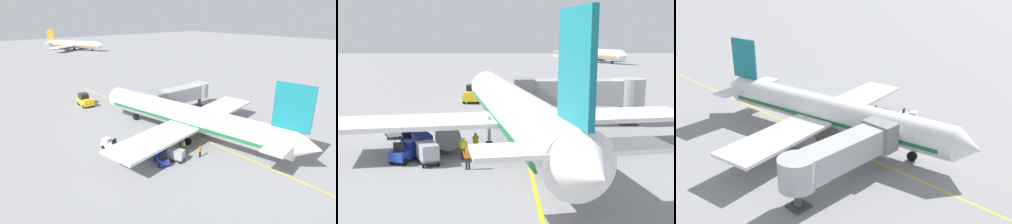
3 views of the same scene
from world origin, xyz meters
The scene contains 14 objects.
ground_plane centered at (0.00, 0.00, 0.00)m, with size 400.00×400.00×0.00m, color gray.
gate_lead_in_line centered at (0.00, 0.00, 0.00)m, with size 0.24×80.00×0.01m, color gold.
parked_airliner centered at (-1.01, 1.15, 3.19)m, with size 30.45×37.25×10.63m.
jet_bridge centered at (6.14, 10.43, 3.45)m, with size 13.81×3.50×4.98m.
pushback_tractor centered at (-6.10, 26.16, 1.10)m, with size 2.50×4.54×2.40m.
baggage_tug_lead centered at (-12.18, 5.31, 0.71)m, with size 2.00×2.76×1.62m.
baggage_tug_trailing centered at (-10.01, 1.93, 0.71)m, with size 1.73×2.69×1.62m.
baggage_tug_spare centered at (-9.30, -2.59, 0.71)m, with size 1.96×2.75×1.62m.
baggage_cart_front centered at (-8.40, -0.34, 0.95)m, with size 2.08×2.93×1.58m.
baggage_cart_second_in_train centered at (-7.47, -3.31, 0.95)m, with size 2.08×2.93×1.58m.
ground_crew_wing_walker centered at (-4.95, -2.14, 0.95)m, with size 0.70×0.38×1.69m.
ground_crew_loader centered at (-4.43, -4.69, 0.95)m, with size 0.72×0.24×1.69m.
ground_crew_marshaller centered at (-4.10, -0.53, 0.95)m, with size 0.53×0.61×1.69m.
distant_taxiing_airliner centered at (30.35, 117.26, 3.03)m, with size 27.22×32.31×10.10m.
Camera 1 is at (-29.31, -27.26, 18.02)m, focal length 30.14 mm.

